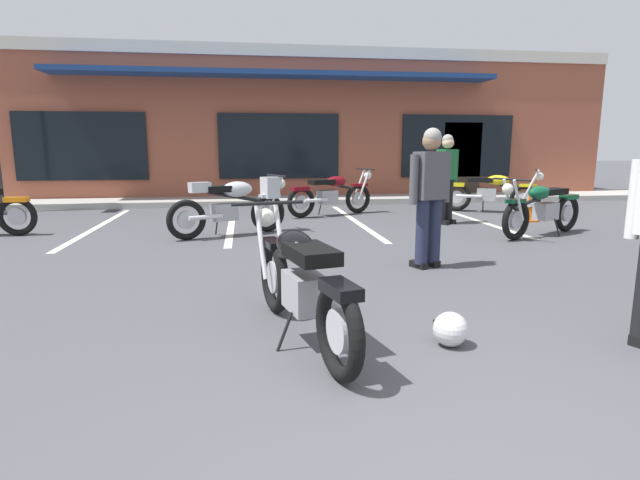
{
  "coord_description": "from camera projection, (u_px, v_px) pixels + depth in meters",
  "views": [
    {
      "loc": [
        -0.94,
        -1.69,
        1.47
      ],
      "look_at": [
        -0.22,
        3.21,
        0.55
      ],
      "focal_mm": 28.57,
      "sensor_mm": 36.0,
      "label": 1
    }
  ],
  "objects": [
    {
      "name": "sidewalk_kerb",
      "position": [
        281.0,
        200.0,
        13.36
      ],
      "size": [
        22.0,
        1.8,
        0.14
      ],
      "primitive_type": "cube",
      "color": "#A8A59E",
      "rests_on": "ground_plane"
    },
    {
      "name": "person_near_building",
      "position": [
        447.0,
        174.0,
        9.54
      ],
      "size": [
        0.57,
        0.41,
        1.68
      ],
      "color": "black",
      "rests_on": "ground_plane"
    },
    {
      "name": "painted_stall_lines",
      "position": [
        294.0,
        222.0,
        9.88
      ],
      "size": [
        7.37,
        4.8,
        0.01
      ],
      "color": "silver",
      "rests_on": "ground_plane"
    },
    {
      "name": "motorcycle_green_cafe_racer",
      "position": [
        235.0,
        203.0,
        8.4
      ],
      "size": [
        1.96,
        1.17,
        0.98
      ],
      "color": "black",
      "rests_on": "ground_plane"
    },
    {
      "name": "brick_storefront_building",
      "position": [
        272.0,
        128.0,
        16.47
      ],
      "size": [
        18.64,
        7.22,
        4.03
      ],
      "color": "brown",
      "rests_on": "ground_plane"
    },
    {
      "name": "helmet_on_pavement",
      "position": [
        450.0,
        329.0,
        3.77
      ],
      "size": [
        0.26,
        0.26,
        0.26
      ],
      "color": "silver",
      "rests_on": "ground_plane"
    },
    {
      "name": "person_by_back_row",
      "position": [
        430.0,
        190.0,
        6.06
      ],
      "size": [
        0.6,
        0.38,
        1.68
      ],
      "color": "black",
      "rests_on": "ground_plane"
    },
    {
      "name": "traffic_cone",
      "position": [
        528.0,
        208.0,
        10.0
      ],
      "size": [
        0.34,
        0.34,
        0.53
      ],
      "color": "orange",
      "rests_on": "ground_plane"
    },
    {
      "name": "motorcycle_blue_standard",
      "position": [
        492.0,
        192.0,
        11.26
      ],
      "size": [
        1.9,
        1.28,
        0.98
      ],
      "color": "black",
      "rests_on": "ground_plane"
    },
    {
      "name": "ground_plane",
      "position": [
        332.0,
        279.0,
        5.71
      ],
      "size": [
        80.0,
        80.0,
        0.0
      ],
      "primitive_type": "plane",
      "color": "#47474C"
    },
    {
      "name": "motorcycle_red_sportbike",
      "position": [
        331.0,
        194.0,
        10.8
      ],
      "size": [
        1.99,
        1.13,
        0.98
      ],
      "color": "black",
      "rests_on": "ground_plane"
    },
    {
      "name": "motorcycle_foreground_classic",
      "position": [
        300.0,
        281.0,
        3.86
      ],
      "size": [
        0.86,
        2.08,
        0.98
      ],
      "color": "black",
      "rests_on": "ground_plane"
    },
    {
      "name": "motorcycle_black_cruiser",
      "position": [
        542.0,
        208.0,
        8.34
      ],
      "size": [
        1.95,
        1.2,
        0.98
      ],
      "color": "black",
      "rests_on": "ground_plane"
    }
  ]
}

